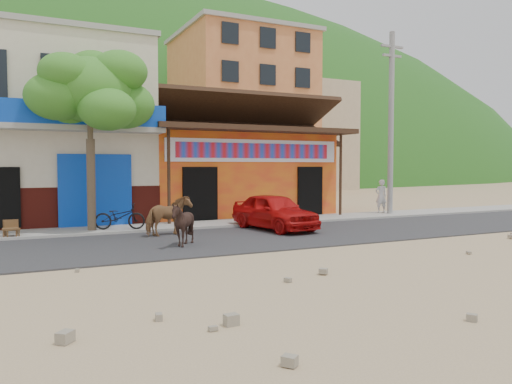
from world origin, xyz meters
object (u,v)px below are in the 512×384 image
(scooter, at_px, (120,216))
(cow_dark, at_px, (183,224))
(pedestrian, at_px, (381,196))
(utility_pole, at_px, (391,123))
(cow_tan, at_px, (168,216))
(red_car, at_px, (274,211))
(tree, at_px, (90,139))
(cafe_chair_right, at_px, (10,221))
(cafe_chair_left, at_px, (12,222))

(scooter, bearing_deg, cow_dark, -145.79)
(scooter, height_order, pedestrian, pedestrian)
(utility_pole, distance_m, cow_tan, 11.47)
(cow_tan, bearing_deg, red_car, -112.29)
(tree, height_order, cow_tan, tree)
(tree, bearing_deg, cafe_chair_right, -168.33)
(tree, xyz_separation_m, scooter, (0.86, -0.30, -2.57))
(cafe_chair_left, bearing_deg, tree, 2.91)
(cow_tan, relative_size, cow_dark, 1.22)
(utility_pole, height_order, cafe_chair_left, utility_pole)
(tree, bearing_deg, scooter, -19.18)
(cow_tan, distance_m, cafe_chair_left, 4.64)
(tree, distance_m, utility_pole, 12.84)
(pedestrian, bearing_deg, utility_pole, 131.07)
(tree, xyz_separation_m, cow_dark, (1.83, -4.08, -2.48))
(utility_pole, bearing_deg, cow_dark, -158.69)
(cow_dark, relative_size, red_car, 0.33)
(red_car, distance_m, cafe_chair_right, 8.33)
(cow_dark, height_order, red_car, red_car)
(pedestrian, relative_size, cafe_chair_right, 1.65)
(tree, distance_m, cow_dark, 5.11)
(cafe_chair_left, bearing_deg, red_car, -19.43)
(tree, bearing_deg, red_car, -19.05)
(cafe_chair_right, bearing_deg, cow_tan, -12.88)
(utility_pole, xyz_separation_m, cow_tan, (-10.74, -2.06, -3.46))
(utility_pole, relative_size, pedestrian, 5.31)
(tree, distance_m, red_car, 6.59)
(scooter, distance_m, cafe_chair_right, 3.28)
(utility_pole, relative_size, scooter, 4.85)
(tree, xyz_separation_m, utility_pole, (12.80, 0.20, 1.00))
(cow_tan, height_order, pedestrian, pedestrian)
(cow_tan, bearing_deg, utility_pole, -99.37)
(tree, height_order, cafe_chair_right, tree)
(utility_pole, relative_size, cafe_chair_left, 9.50)
(utility_pole, relative_size, red_car, 2.18)
(pedestrian, bearing_deg, cow_dark, 35.63)
(red_car, xyz_separation_m, cafe_chair_left, (-8.14, 1.50, -0.13))
(scooter, bearing_deg, cafe_chair_left, 113.32)
(cow_dark, relative_size, cafe_chair_right, 1.32)
(cafe_chair_right, bearing_deg, pedestrian, 8.08)
(cafe_chair_right, bearing_deg, cow_dark, -36.06)
(utility_pole, distance_m, scooter, 12.48)
(cafe_chair_right, bearing_deg, tree, 15.70)
(pedestrian, xyz_separation_m, cafe_chair_right, (-15.02, -1.06, -0.30))
(scooter, height_order, cafe_chair_right, cafe_chair_right)
(scooter, distance_m, pedestrian, 11.78)
(tree, relative_size, cafe_chair_left, 7.13)
(cafe_chair_left, bearing_deg, cow_dark, -49.48)
(tree, height_order, utility_pole, utility_pole)
(utility_pole, height_order, scooter, utility_pole)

